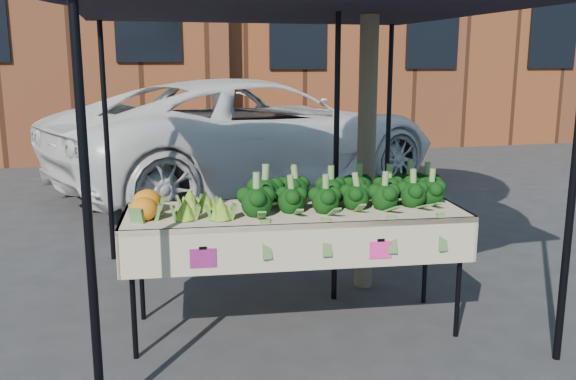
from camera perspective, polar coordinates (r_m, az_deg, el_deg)
name	(u,v)px	position (r m, az deg, el deg)	size (l,w,h in m)	color
ground	(268,335)	(4.58, -1.89, -13.19)	(90.00, 90.00, 0.00)	#2B2B2D
table	(295,269)	(4.53, 0.62, -7.34)	(2.47, 1.03, 0.90)	beige
canopy	(291,134)	(4.87, 0.27, 5.16)	(3.16, 3.16, 2.74)	black
broccoli_heap	(346,187)	(4.51, 5.36, 0.25)	(1.61, 0.58, 0.27)	black
romanesco_cluster	(200,199)	(4.29, -8.09, -0.83)	(0.44, 0.58, 0.21)	#82B435
cauliflower_pair	(145,203)	(4.30, -13.04, -1.14)	(0.24, 0.44, 0.19)	orange
street_tree	(370,23)	(5.20, 7.54, 15.02)	(2.27, 2.27, 4.47)	#1E4C14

